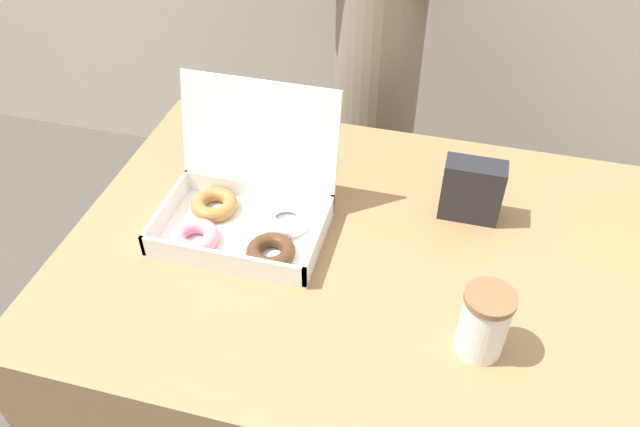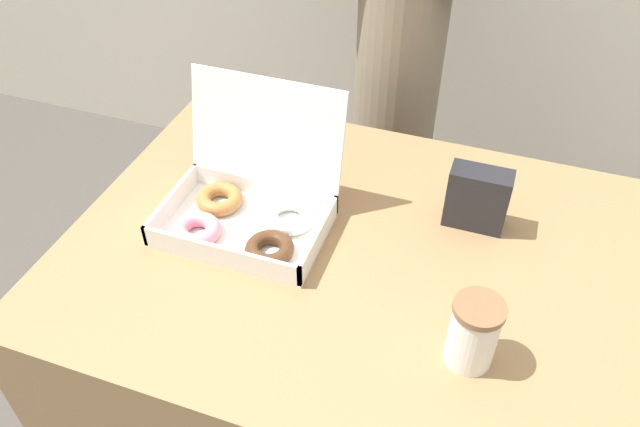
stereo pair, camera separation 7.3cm
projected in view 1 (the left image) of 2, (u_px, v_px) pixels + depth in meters
table at (355, 355)px, 1.50m from camera, size 1.19×0.86×0.72m
donut_box at (246, 211)px, 1.27m from camera, size 0.34×0.28×0.27m
coffee_cup at (484, 322)px, 1.03m from camera, size 0.09×0.09×0.14m
napkin_holder at (472, 190)px, 1.29m from camera, size 0.12×0.06×0.14m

